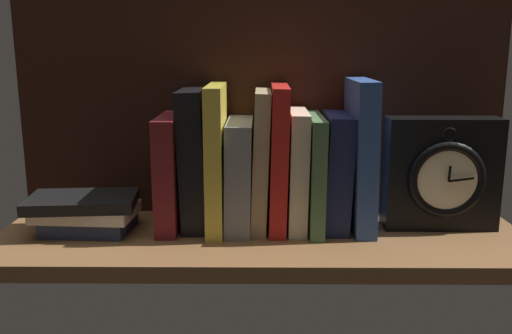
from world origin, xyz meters
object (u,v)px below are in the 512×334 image
(book_maroon_dawkins, at_px, (169,172))
(book_red_requiem, at_px, (277,158))
(book_stack_side, at_px, (85,212))
(book_black_skeptic, at_px, (193,159))
(book_navy_bierce, at_px, (334,171))
(book_blue_modern, at_px, (359,155))
(framed_clock, at_px, (441,174))
(book_gray_chess, at_px, (238,174))
(book_yellow_seinlanguage, at_px, (216,157))
(book_tan_shortstories, at_px, (260,160))
(book_green_romantic, at_px, (313,172))
(book_cream_twain, at_px, (296,170))

(book_maroon_dawkins, distance_m, book_red_requiem, 0.18)
(book_stack_side, bearing_deg, book_red_requiem, 5.34)
(book_black_skeptic, xyz_separation_m, book_navy_bierce, (0.24, 0.00, -0.02))
(book_blue_modern, bearing_deg, book_black_skeptic, 180.00)
(book_maroon_dawkins, xyz_separation_m, framed_clock, (0.45, -0.01, -0.00))
(framed_clock, bearing_deg, book_gray_chess, 178.79)
(book_black_skeptic, xyz_separation_m, book_gray_chess, (0.07, 0.00, -0.03))
(book_yellow_seinlanguage, relative_size, book_tan_shortstories, 1.04)
(book_tan_shortstories, height_order, book_green_romantic, book_tan_shortstories)
(book_maroon_dawkins, xyz_separation_m, book_red_requiem, (0.18, 0.00, 0.02))
(book_maroon_dawkins, bearing_deg, book_cream_twain, 0.00)
(book_tan_shortstories, bearing_deg, framed_clock, -1.36)
(book_red_requiem, bearing_deg, book_yellow_seinlanguage, 180.00)
(book_black_skeptic, height_order, book_stack_side, book_black_skeptic)
(book_red_requiem, height_order, book_stack_side, book_red_requiem)
(book_black_skeptic, relative_size, book_navy_bierce, 1.21)
(book_yellow_seinlanguage, height_order, book_green_romantic, book_yellow_seinlanguage)
(book_maroon_dawkins, bearing_deg, book_navy_bierce, 0.00)
(book_maroon_dawkins, xyz_separation_m, book_stack_side, (-0.14, -0.03, -0.06))
(book_navy_bierce, xyz_separation_m, book_stack_side, (-0.41, -0.03, -0.06))
(book_green_romantic, distance_m, book_blue_modern, 0.08)
(book_maroon_dawkins, distance_m, book_yellow_seinlanguage, 0.08)
(book_cream_twain, distance_m, book_navy_bierce, 0.06)
(book_gray_chess, relative_size, book_stack_side, 1.00)
(book_black_skeptic, relative_size, book_red_requiem, 0.97)
(book_black_skeptic, relative_size, book_green_romantic, 1.22)
(book_black_skeptic, height_order, book_cream_twain, book_black_skeptic)
(framed_clock, bearing_deg, book_tan_shortstories, 178.64)
(book_green_romantic, relative_size, book_blue_modern, 0.76)
(book_green_romantic, distance_m, book_stack_side, 0.38)
(book_blue_modern, height_order, book_stack_side, book_blue_modern)
(book_cream_twain, height_order, framed_clock, book_cream_twain)
(book_black_skeptic, height_order, book_navy_bierce, book_black_skeptic)
(book_red_requiem, distance_m, book_green_romantic, 0.07)
(book_green_romantic, xyz_separation_m, book_blue_modern, (0.08, 0.00, 0.03))
(book_tan_shortstories, height_order, book_red_requiem, book_red_requiem)
(book_gray_chess, xyz_separation_m, book_blue_modern, (0.20, 0.00, 0.03))
(book_navy_bierce, bearing_deg, framed_clock, -2.32)
(book_maroon_dawkins, height_order, book_green_romantic, same)
(book_blue_modern, bearing_deg, framed_clock, -3.02)
(book_black_skeptic, bearing_deg, book_tan_shortstories, 0.00)
(book_black_skeptic, height_order, book_green_romantic, book_black_skeptic)
(book_navy_bierce, bearing_deg, book_black_skeptic, 180.00)
(framed_clock, bearing_deg, book_maroon_dawkins, 179.10)
(book_tan_shortstories, distance_m, book_cream_twain, 0.06)
(book_yellow_seinlanguage, relative_size, book_cream_twain, 1.22)
(book_green_romantic, height_order, book_blue_modern, book_blue_modern)
(book_maroon_dawkins, distance_m, book_green_romantic, 0.24)
(book_maroon_dawkins, xyz_separation_m, book_blue_modern, (0.32, 0.00, 0.03))
(book_maroon_dawkins, xyz_separation_m, book_green_romantic, (0.24, 0.00, 0.00))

